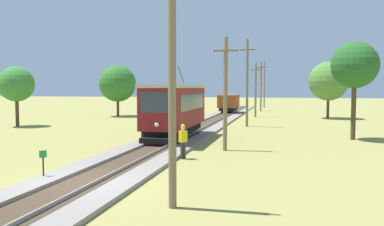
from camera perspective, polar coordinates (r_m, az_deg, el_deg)
The scene contains 20 objects.
ground_plane at distance 14.96m, azimuth -16.17°, elevation -10.40°, with size 260.00×260.00×0.00m, color olive.
track_ballast at distance 14.94m, azimuth -16.18°, elevation -10.06°, with size 4.20×120.00×0.18m, color gray.
sleeper_bed at distance 14.91m, azimuth -16.18°, elevation -9.71°, with size 2.04×120.00×0.01m, color #423323.
rail_left at distance 15.26m, azimuth -18.58°, elevation -9.20°, with size 0.07×120.00×0.14m, color gray.
rail_right at distance 14.57m, azimuth -13.68°, elevation -9.72°, with size 0.07×120.00×0.14m, color gray.
red_tram at distance 26.59m, azimuth -2.49°, elevation 0.68°, with size 2.60×8.54×4.79m.
freight_car at distance 53.46m, azimuth 5.43°, elevation 1.53°, with size 2.40×5.20×2.31m.
utility_pole_foreground at distance 11.47m, azimuth -2.93°, elevation 4.07°, with size 1.40×0.26×7.17m.
utility_pole_near_tram at distance 22.28m, azimuth 4.95°, elevation 3.06°, with size 1.40×0.45×6.52m.
utility_pole_mid at distance 36.23m, azimuth 8.13°, elevation 4.54°, with size 1.40×0.47×8.09m.
utility_pole_far at distance 48.04m, azimuth 9.36°, elevation 3.46°, with size 1.40×0.25×6.63m.
utility_pole_distant at distance 60.26m, azimuth 10.14°, elevation 3.97°, with size 1.40×0.53×7.62m.
utility_pole_horizon at distance 71.55m, azimuth 10.62°, elevation 4.21°, with size 1.40×0.56×8.35m.
trackside_signal_marker at distance 16.25m, azimuth -21.09°, elevation -6.96°, with size 0.21×0.21×1.18m.
track_worker at distance 19.64m, azimuth -1.33°, elevation -3.95°, with size 0.42×0.45×1.78m.
second_worker at distance 25.95m, azimuth -7.22°, elevation -2.10°, with size 0.41×0.29×1.78m.
tree_left_near at distance 39.63m, azimuth -24.48°, elevation 3.87°, with size 3.27×3.27×5.59m.
tree_right_near at distance 49.77m, azimuth -10.91°, elevation 4.29°, with size 4.62×4.62×6.46m.
tree_left_far at distance 29.05m, azimuth 22.86°, elevation 6.46°, with size 3.21×3.21×6.78m.
tree_right_far at distance 48.14m, azimuth 19.48°, elevation 4.44°, with size 4.57×4.57×6.67m.
Camera 1 is at (7.15, -12.63, 3.62)m, focal length 36.17 mm.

